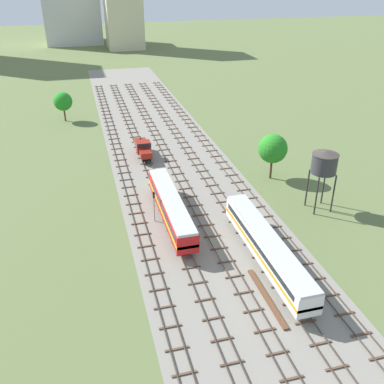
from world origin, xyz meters
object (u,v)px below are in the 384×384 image
(shunter_loco_left_mid, at_px, (143,148))
(signal_post_nearest, at_px, (154,202))
(diesel_railcar_left_near, at_px, (171,206))
(water_tower, at_px, (325,163))
(passenger_coach_centre_nearest, at_px, (267,246))

(shunter_loco_left_mid, height_order, signal_post_nearest, signal_post_nearest)
(diesel_railcar_left_near, xyz_separation_m, shunter_loco_left_mid, (0.00, 25.11, -0.59))
(water_tower, bearing_deg, passenger_coach_centre_nearest, -141.22)
(signal_post_nearest, bearing_deg, passenger_coach_centre_nearest, -49.64)
(diesel_railcar_left_near, height_order, shunter_loco_left_mid, diesel_railcar_left_near)
(diesel_railcar_left_near, bearing_deg, shunter_loco_left_mid, 90.00)
(passenger_coach_centre_nearest, height_order, water_tower, water_tower)
(diesel_railcar_left_near, distance_m, signal_post_nearest, 2.49)
(passenger_coach_centre_nearest, height_order, diesel_railcar_left_near, same)
(passenger_coach_centre_nearest, xyz_separation_m, water_tower, (13.47, 10.82, 5.12))
(shunter_loco_left_mid, xyz_separation_m, water_tower, (22.71, -27.13, 5.72))
(signal_post_nearest, bearing_deg, water_tower, -6.32)
(shunter_loco_left_mid, bearing_deg, passenger_coach_centre_nearest, -76.31)
(passenger_coach_centre_nearest, distance_m, signal_post_nearest, 17.85)
(diesel_railcar_left_near, relative_size, signal_post_nearest, 4.17)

